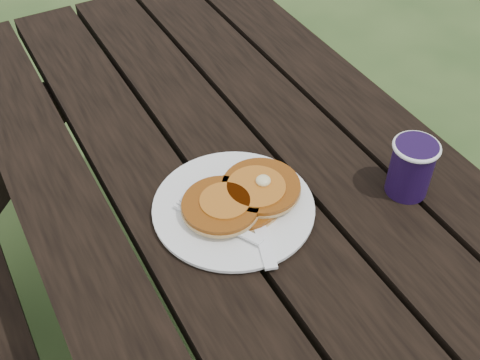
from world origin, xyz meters
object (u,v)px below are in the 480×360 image
picnic_table (281,358)px  pancake_stack (243,197)px  plate (234,208)px  coffee_cup (412,165)px

picnic_table → pancake_stack: size_ratio=8.71×
plate → coffee_cup: bearing=-19.7°
coffee_cup → plate: bearing=160.3°
plate → coffee_cup: coffee_cup is taller
coffee_cup → pancake_stack: bearing=159.3°
plate → pancake_stack: 0.03m
pancake_stack → plate: bearing=176.9°
picnic_table → plate: 0.40m
plate → coffee_cup: (0.28, -0.10, 0.05)m
coffee_cup → picnic_table: bearing=178.4°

